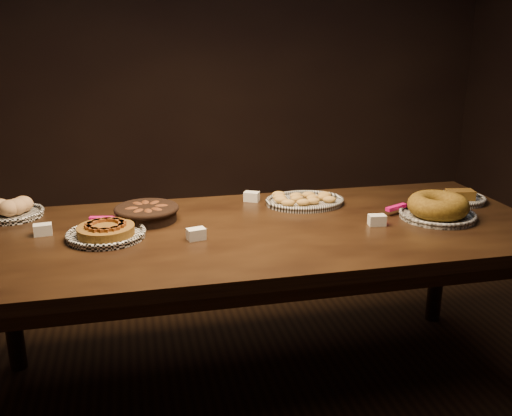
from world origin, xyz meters
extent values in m
plane|color=black|center=(0.00, 0.00, 0.00)|extent=(5.00, 5.00, 0.00)
cube|color=black|center=(0.00, 0.00, 0.72)|extent=(2.40, 1.00, 0.05)
cylinder|color=black|center=(-1.08, 0.38, 0.35)|extent=(0.08, 0.08, 0.70)
cylinder|color=black|center=(1.08, 0.38, 0.35)|extent=(0.08, 0.08, 0.70)
torus|color=white|center=(-0.61, 0.02, 0.77)|extent=(0.31, 0.31, 0.02)
cylinder|color=#512F10|center=(-0.61, 0.02, 0.78)|extent=(0.23, 0.23, 0.04)
cube|color=#5A2F0F|center=(-0.55, 0.02, 0.80)|extent=(0.03, 0.08, 0.01)
cube|color=#5A2F0F|center=(-0.56, 0.05, 0.80)|extent=(0.06, 0.08, 0.01)
cube|color=#5A2F0F|center=(-0.59, 0.08, 0.80)|extent=(0.08, 0.05, 0.01)
cube|color=#5A2F0F|center=(-0.63, 0.08, 0.80)|extent=(0.08, 0.04, 0.01)
cube|color=#5A2F0F|center=(-0.66, 0.06, 0.80)|extent=(0.06, 0.07, 0.01)
cube|color=#5A2F0F|center=(-0.67, 0.02, 0.80)|extent=(0.03, 0.08, 0.01)
cube|color=#5A2F0F|center=(-0.66, -0.01, 0.80)|extent=(0.06, 0.08, 0.01)
cube|color=#5A2F0F|center=(-0.63, -0.04, 0.80)|extent=(0.08, 0.05, 0.01)
cube|color=#5A2F0F|center=(-0.59, -0.04, 0.80)|extent=(0.08, 0.04, 0.01)
cube|color=#5A2F0F|center=(-0.56, -0.02, 0.80)|extent=(0.06, 0.07, 0.01)
cube|color=#E80B7A|center=(-0.62, 0.17, 0.78)|extent=(0.12, 0.05, 0.02)
cube|color=silver|center=(-0.50, 0.14, 0.78)|extent=(0.15, 0.06, 0.00)
torus|color=black|center=(0.29, 0.28, 0.77)|extent=(0.30, 0.30, 0.02)
ellipsoid|color=#AF7433|center=(0.19, 0.23, 0.78)|extent=(0.07, 0.05, 0.03)
ellipsoid|color=#AF7433|center=(0.26, 0.22, 0.78)|extent=(0.07, 0.05, 0.03)
ellipsoid|color=#AF7433|center=(0.31, 0.23, 0.78)|extent=(0.07, 0.05, 0.03)
ellipsoid|color=#AF7433|center=(0.39, 0.24, 0.78)|extent=(0.07, 0.05, 0.03)
ellipsoid|color=#AF7433|center=(0.17, 0.28, 0.78)|extent=(0.07, 0.05, 0.03)
ellipsoid|color=#AF7433|center=(0.25, 0.28, 0.78)|extent=(0.07, 0.06, 0.03)
ellipsoid|color=#AF7433|center=(0.33, 0.28, 0.78)|extent=(0.07, 0.06, 0.03)
ellipsoid|color=#AF7433|center=(0.38, 0.28, 0.78)|extent=(0.07, 0.05, 0.03)
ellipsoid|color=#AF7433|center=(0.18, 0.32, 0.78)|extent=(0.07, 0.05, 0.03)
ellipsoid|color=#AF7433|center=(0.26, 0.33, 0.78)|extent=(0.07, 0.05, 0.03)
ellipsoid|color=#AF7433|center=(0.32, 0.33, 0.78)|extent=(0.07, 0.04, 0.03)
ellipsoid|color=#AF7433|center=(0.40, 0.32, 0.78)|extent=(0.07, 0.06, 0.03)
ellipsoid|color=#AF7433|center=(0.19, 0.37, 0.78)|extent=(0.07, 0.05, 0.03)
torus|color=black|center=(0.79, -0.05, 0.77)|extent=(0.33, 0.33, 0.02)
torus|color=olive|center=(0.79, -0.05, 0.81)|extent=(0.28, 0.28, 0.09)
cube|color=#E80B7A|center=(0.64, 0.05, 0.78)|extent=(0.12, 0.07, 0.02)
cube|color=silver|center=(0.76, 0.10, 0.78)|extent=(0.15, 0.09, 0.00)
cylinder|color=black|center=(-0.45, 0.20, 0.78)|extent=(0.31, 0.31, 0.06)
torus|color=black|center=(-0.45, 0.20, 0.80)|extent=(0.28, 0.28, 0.02)
ellipsoid|color=black|center=(-0.38, 0.19, 0.80)|extent=(0.08, 0.05, 0.04)
ellipsoid|color=black|center=(-0.41, 0.25, 0.80)|extent=(0.08, 0.09, 0.04)
ellipsoid|color=black|center=(-0.45, 0.26, 0.80)|extent=(0.05, 0.08, 0.04)
ellipsoid|color=black|center=(-0.48, 0.25, 0.80)|extent=(0.08, 0.09, 0.04)
ellipsoid|color=black|center=(-0.51, 0.18, 0.80)|extent=(0.09, 0.06, 0.04)
ellipsoid|color=black|center=(-0.48, 0.14, 0.80)|extent=(0.08, 0.09, 0.04)
ellipsoid|color=black|center=(-0.44, 0.13, 0.80)|extent=(0.05, 0.08, 0.04)
ellipsoid|color=black|center=(-0.40, 0.15, 0.80)|extent=(0.09, 0.09, 0.04)
torus|color=white|center=(-1.02, 0.38, 0.77)|extent=(0.27, 0.27, 0.02)
ellipsoid|color=#AE7D50|center=(-1.07, 0.38, 0.80)|extent=(0.09, 0.09, 0.07)
ellipsoid|color=#AE7D50|center=(-0.98, 0.40, 0.80)|extent=(0.09, 0.09, 0.07)
ellipsoid|color=#AE7D50|center=(-1.02, 0.35, 0.80)|extent=(0.09, 0.09, 0.07)
ellipsoid|color=#AE7D50|center=(-1.00, 0.37, 0.80)|extent=(0.09, 0.09, 0.07)
torus|color=black|center=(1.02, 0.15, 0.77)|extent=(0.24, 0.24, 0.02)
cube|color=#512F10|center=(1.02, 0.15, 0.78)|extent=(0.13, 0.09, 0.04)
cube|color=white|center=(-0.27, -0.08, 0.77)|extent=(0.08, 0.06, 0.04)
cube|color=white|center=(0.05, 0.38, 0.77)|extent=(0.08, 0.07, 0.04)
cube|color=white|center=(0.49, -0.08, 0.77)|extent=(0.08, 0.05, 0.04)
cube|color=white|center=(-0.86, 0.10, 0.77)|extent=(0.07, 0.05, 0.04)
cube|color=white|center=(0.82, 0.09, 0.77)|extent=(0.07, 0.05, 0.04)
camera|label=1|loc=(-0.50, -2.17, 1.54)|focal=40.00mm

